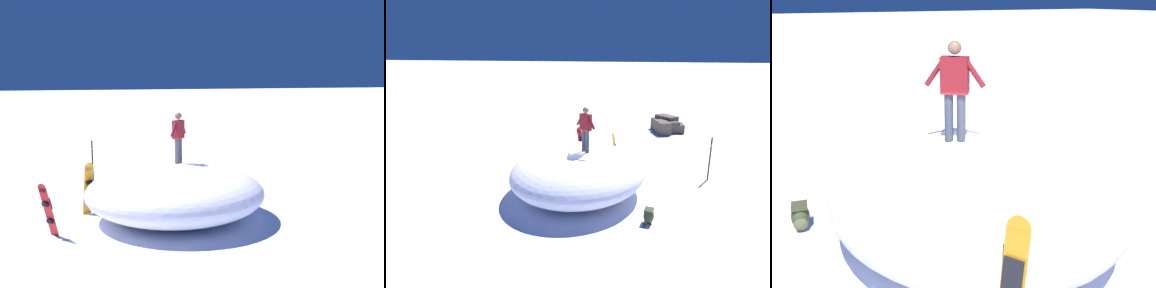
% 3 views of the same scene
% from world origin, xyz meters
% --- Properties ---
extents(ground, '(240.00, 240.00, 0.00)m').
position_xyz_m(ground, '(0.00, 0.00, 0.00)').
color(ground, white).
extents(snow_mound, '(5.95, 6.46, 1.70)m').
position_xyz_m(snow_mound, '(-0.32, 0.46, 0.85)').
color(snow_mound, white).
rests_on(snow_mound, ground).
extents(snowboarder_standing, '(0.79, 0.70, 1.58)m').
position_xyz_m(snowboarder_standing, '(-0.61, 0.65, 2.59)').
color(snowboarder_standing, '#333842').
rests_on(snowboarder_standing, snow_mound).
extents(backpack_near, '(0.39, 0.62, 0.48)m').
position_xyz_m(backpack_near, '(-2.88, 2.17, 0.24)').
color(backpack_near, '#383D23').
rests_on(backpack_near, ground).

